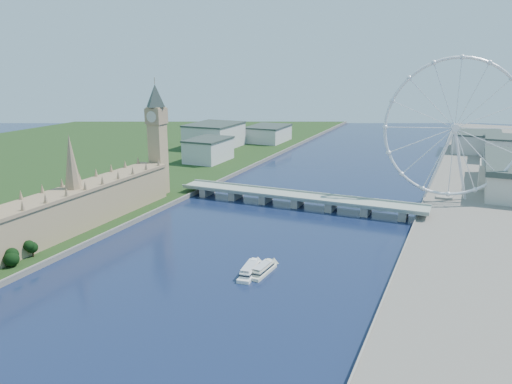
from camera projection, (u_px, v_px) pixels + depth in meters
The scene contains 8 objects.
parliament_range at pixel (76, 208), 366.52m from camera, with size 24.00×200.00×70.00m.
big_ben at pixel (157, 125), 449.74m from camera, with size 20.02×20.02×110.00m.
westminster_bridge at pixel (298, 198), 435.24m from camera, with size 220.00×22.00×9.50m.
london_eye at pixel (455, 129), 421.94m from camera, with size 113.60×39.12×124.30m.
county_hall at pixel (512, 191), 484.46m from camera, with size 54.00×144.00×35.00m, color beige, non-canonical shape.
city_skyline at pixel (392, 144), 647.72m from camera, with size 505.00×280.00×32.00m.
tour_boat_near at pixel (250, 275), 297.47m from camera, with size 7.87×30.73×6.80m, color white, non-canonical shape.
tour_boat_far at pixel (263, 273), 298.98m from camera, with size 7.25×28.44×6.27m, color beige, non-canonical shape.
Camera 1 is at (134.14, -98.65, 124.45)m, focal length 35.00 mm.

